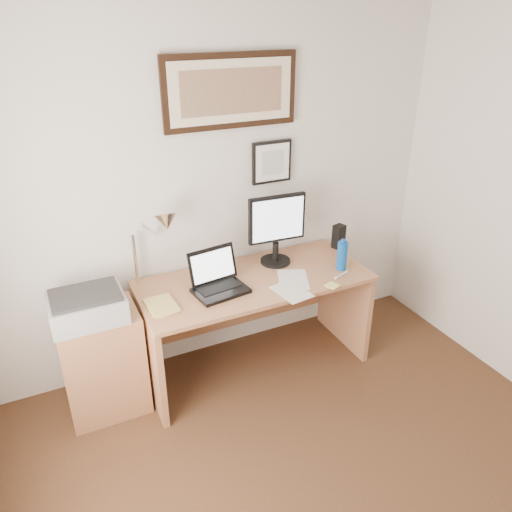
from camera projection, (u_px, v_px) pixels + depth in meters
wall_back at (212, 197)px, 3.46m from camera, size 3.50×0.02×2.50m
side_cabinet at (103, 362)px, 3.24m from camera, size 0.50×0.40×0.73m
water_bottle at (342, 256)px, 3.53m from camera, size 0.07×0.07×0.21m
bottle_cap at (343, 241)px, 3.48m from camera, size 0.04×0.04×0.02m
speaker at (339, 236)px, 3.85m from camera, size 0.10×0.09×0.19m
paper_sheet_a at (292, 292)px, 3.29m from camera, size 0.22×0.29×0.00m
paper_sheet_b at (293, 279)px, 3.43m from camera, size 0.30×0.34×0.00m
sticky_pad at (332, 286)px, 3.35m from camera, size 0.10×0.10×0.01m
marker_pen at (341, 275)px, 3.48m from camera, size 0.14×0.06×0.02m
book at (148, 309)px, 3.08m from camera, size 0.18×0.24×0.02m
desk at (250, 302)px, 3.62m from camera, size 1.60×0.70×0.75m
laptop at (218, 281)px, 3.29m from camera, size 0.37×0.34×0.26m
lcd_monitor at (277, 226)px, 3.53m from camera, size 0.42×0.22×0.52m
printer at (87, 307)px, 3.00m from camera, size 0.44×0.34×0.18m
desk_lamp at (163, 225)px, 3.18m from camera, size 0.29×0.27×0.53m
picture_large at (231, 91)px, 3.18m from camera, size 0.92×0.04×0.47m
picture_small at (272, 162)px, 3.52m from camera, size 0.30×0.03×0.30m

